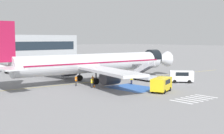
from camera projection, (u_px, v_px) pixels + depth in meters
ground_plane at (93, 81)px, 59.67m from camera, size 600.00×600.00×0.00m
apron_leadline_yellow at (95, 82)px, 59.07m from camera, size 75.09×7.70×0.01m
apron_stand_patch_blue at (133, 88)px, 51.62m from camera, size 6.17×8.37×0.01m
apron_walkway_bar_0 at (181, 102)px, 40.23m from camera, size 0.44×3.60×0.01m
apron_walkway_bar_1 at (186, 101)px, 41.03m from camera, size 0.44×3.60×0.01m
apron_walkway_bar_2 at (192, 99)px, 41.83m from camera, size 0.44×3.60×0.01m
apron_walkway_bar_3 at (197, 98)px, 42.63m from camera, size 0.44×3.60×0.01m
apron_walkway_bar_4 at (201, 97)px, 43.43m from camera, size 0.44×3.60×0.01m
apron_walkway_bar_5 at (206, 96)px, 44.23m from camera, size 0.44×3.60×0.01m
airliner at (91, 63)px, 58.30m from camera, size 40.81×35.14×10.90m
boarding_stairs_forward at (144, 76)px, 60.61m from camera, size 2.67×5.40×3.88m
fuel_tanker at (18, 67)px, 70.79m from camera, size 3.19×9.55×3.56m
service_van_0 at (161, 84)px, 47.63m from camera, size 4.95×3.54×2.17m
service_van_1 at (182, 76)px, 57.69m from camera, size 4.20×4.37×2.21m
ground_crew_0 at (92, 82)px, 51.35m from camera, size 0.49×0.39×1.75m
ground_crew_1 at (76, 80)px, 53.64m from camera, size 0.49×0.41×1.79m
ground_crew_2 at (131, 79)px, 55.65m from camera, size 0.36×0.48×1.66m
ground_crew_3 at (93, 80)px, 53.72m from camera, size 0.34×0.48×1.81m
traffic_cone_0 at (163, 82)px, 56.31m from camera, size 0.48×0.48×0.54m
traffic_cone_1 at (94, 86)px, 52.49m from camera, size 0.42×0.42×0.47m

